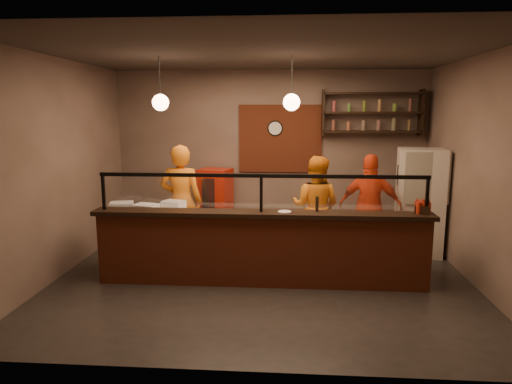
# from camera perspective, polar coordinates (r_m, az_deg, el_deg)

# --- Properties ---
(floor) EXTENTS (6.00, 6.00, 0.00)m
(floor) POSITION_cam_1_polar(r_m,az_deg,el_deg) (6.88, 0.79, -10.58)
(floor) COLOR black
(floor) RESTS_ON ground
(ceiling) EXTENTS (6.00, 6.00, 0.00)m
(ceiling) POSITION_cam_1_polar(r_m,az_deg,el_deg) (6.48, 0.86, 16.93)
(ceiling) COLOR #3B342D
(ceiling) RESTS_ON wall_back
(wall_back) EXTENTS (6.00, 0.00, 6.00)m
(wall_back) POSITION_cam_1_polar(r_m,az_deg,el_deg) (8.97, 1.76, 4.78)
(wall_back) COLOR #7A6459
(wall_back) RESTS_ON floor
(wall_left) EXTENTS (0.00, 5.00, 5.00)m
(wall_left) POSITION_cam_1_polar(r_m,az_deg,el_deg) (7.30, -23.42, 2.75)
(wall_left) COLOR #7A6459
(wall_left) RESTS_ON floor
(wall_right) EXTENTS (0.00, 5.00, 5.00)m
(wall_right) POSITION_cam_1_polar(r_m,az_deg,el_deg) (6.99, 26.22, 2.25)
(wall_right) COLOR #7A6459
(wall_right) RESTS_ON floor
(wall_front) EXTENTS (6.00, 0.00, 6.00)m
(wall_front) POSITION_cam_1_polar(r_m,az_deg,el_deg) (4.03, -1.25, -1.74)
(wall_front) COLOR #7A6459
(wall_front) RESTS_ON floor
(brick_patch) EXTENTS (1.60, 0.04, 1.30)m
(brick_patch) POSITION_cam_1_polar(r_m,az_deg,el_deg) (8.91, 3.05, 6.67)
(brick_patch) COLOR brown
(brick_patch) RESTS_ON wall_back
(service_counter) EXTENTS (4.60, 0.25, 1.00)m
(service_counter) POSITION_cam_1_polar(r_m,az_deg,el_deg) (6.43, 0.64, -7.35)
(service_counter) COLOR brown
(service_counter) RESTS_ON floor
(counter_ledge) EXTENTS (4.70, 0.37, 0.06)m
(counter_ledge) POSITION_cam_1_polar(r_m,az_deg,el_deg) (6.29, 0.65, -2.74)
(counter_ledge) COLOR black
(counter_ledge) RESTS_ON service_counter
(worktop_cabinet) EXTENTS (4.60, 0.75, 0.85)m
(worktop_cabinet) POSITION_cam_1_polar(r_m,az_deg,el_deg) (6.93, 0.90, -6.71)
(worktop_cabinet) COLOR gray
(worktop_cabinet) RESTS_ON floor
(worktop) EXTENTS (4.60, 0.75, 0.05)m
(worktop) POSITION_cam_1_polar(r_m,az_deg,el_deg) (6.81, 0.91, -3.08)
(worktop) COLOR white
(worktop) RESTS_ON worktop_cabinet
(sneeze_guard) EXTENTS (4.50, 0.05, 0.52)m
(sneeze_guard) POSITION_cam_1_polar(r_m,az_deg,el_deg) (6.23, 0.66, 0.32)
(sneeze_guard) COLOR white
(sneeze_guard) RESTS_ON counter_ledge
(wall_shelving) EXTENTS (1.84, 0.28, 0.85)m
(wall_shelving) POSITION_cam_1_polar(r_m,az_deg,el_deg) (8.88, 14.26, 9.60)
(wall_shelving) COLOR black
(wall_shelving) RESTS_ON wall_back
(wall_clock) EXTENTS (0.30, 0.04, 0.30)m
(wall_clock) POSITION_cam_1_polar(r_m,az_deg,el_deg) (8.89, 2.41, 7.96)
(wall_clock) COLOR black
(wall_clock) RESTS_ON wall_back
(pendant_left) EXTENTS (0.24, 0.24, 0.77)m
(pendant_left) POSITION_cam_1_polar(r_m,az_deg,el_deg) (6.89, -11.85, 10.92)
(pendant_left) COLOR black
(pendant_left) RESTS_ON ceiling
(pendant_right) EXTENTS (0.24, 0.24, 0.77)m
(pendant_right) POSITION_cam_1_polar(r_m,az_deg,el_deg) (6.63, 4.47, 11.14)
(pendant_right) COLOR black
(pendant_right) RESTS_ON ceiling
(cook_left) EXTENTS (0.69, 0.46, 1.89)m
(cook_left) POSITION_cam_1_polar(r_m,az_deg,el_deg) (7.65, -9.31, -1.22)
(cook_left) COLOR orange
(cook_left) RESTS_ON floor
(cook_mid) EXTENTS (1.00, 0.90, 1.71)m
(cook_mid) POSITION_cam_1_polar(r_m,az_deg,el_deg) (7.63, 7.45, -1.90)
(cook_mid) COLOR orange
(cook_mid) RESTS_ON floor
(cook_right) EXTENTS (1.08, 0.60, 1.74)m
(cook_right) POSITION_cam_1_polar(r_m,az_deg,el_deg) (7.82, 14.08, -1.73)
(cook_right) COLOR red
(cook_right) RESTS_ON floor
(fridge) EXTENTS (0.85, 0.81, 1.81)m
(fridge) POSITION_cam_1_polar(r_m,az_deg,el_deg) (8.25, 19.74, -1.16)
(fridge) COLOR beige
(fridge) RESTS_ON floor
(red_cooler) EXTENTS (0.68, 0.64, 1.34)m
(red_cooler) POSITION_cam_1_polar(r_m,az_deg,el_deg) (8.87, -5.11, -1.41)
(red_cooler) COLOR #B01D0B
(red_cooler) RESTS_ON floor
(pizza_dough) EXTENTS (0.61, 0.61, 0.01)m
(pizza_dough) POSITION_cam_1_polar(r_m,az_deg,el_deg) (6.85, 4.34, -2.76)
(pizza_dough) COLOR silver
(pizza_dough) RESTS_ON worktop
(prep_tub_a) EXTENTS (0.39, 0.34, 0.17)m
(prep_tub_a) POSITION_cam_1_polar(r_m,az_deg,el_deg) (7.20, -16.46, -1.90)
(prep_tub_a) COLOR white
(prep_tub_a) RESTS_ON worktop
(prep_tub_b) EXTENTS (0.37, 0.33, 0.16)m
(prep_tub_b) POSITION_cam_1_polar(r_m,az_deg,el_deg) (7.19, -10.26, -1.70)
(prep_tub_b) COLOR silver
(prep_tub_b) RESTS_ON worktop
(prep_tub_c) EXTENTS (0.38, 0.34, 0.16)m
(prep_tub_c) POSITION_cam_1_polar(r_m,az_deg,el_deg) (6.97, -13.62, -2.17)
(prep_tub_c) COLOR white
(prep_tub_c) RESTS_ON worktop
(rolling_pin) EXTENTS (0.38, 0.14, 0.06)m
(rolling_pin) POSITION_cam_1_polar(r_m,az_deg,el_deg) (6.77, -4.03, -2.68)
(rolling_pin) COLOR #F5F829
(rolling_pin) RESTS_ON worktop
(condiment_caddy) EXTENTS (0.24, 0.21, 0.11)m
(condiment_caddy) POSITION_cam_1_polar(r_m,az_deg,el_deg) (6.58, 20.09, -2.03)
(condiment_caddy) COLOR black
(condiment_caddy) RESTS_ON counter_ledge
(pepper_mill) EXTENTS (0.05, 0.05, 0.21)m
(pepper_mill) POSITION_cam_1_polar(r_m,az_deg,el_deg) (6.35, 7.63, -1.48)
(pepper_mill) COLOR black
(pepper_mill) RESTS_ON counter_ledge
(small_plate) EXTENTS (0.20, 0.20, 0.01)m
(small_plate) POSITION_cam_1_polar(r_m,az_deg,el_deg) (6.26, 3.59, -2.48)
(small_plate) COLOR silver
(small_plate) RESTS_ON counter_ledge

